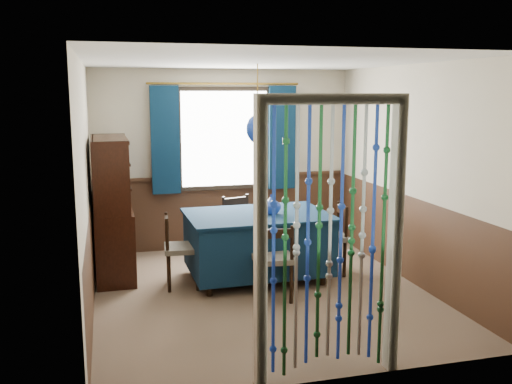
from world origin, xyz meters
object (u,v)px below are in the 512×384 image
object	(u,v)px
chair_far	(241,228)
vase_table	(272,205)
chair_left	(180,249)
chair_right	(330,237)
chair_near	(273,259)
sideboard	(113,227)
dining_table	(257,241)
pendant_lamp	(258,129)
bowl_shelf	(116,183)
vase_sideboard	(116,197)

from	to	relation	value
chair_far	vase_table	xyz separation A→B (m)	(0.19, -0.74, 0.43)
chair_left	vase_table	xyz separation A→B (m)	(1.08, -0.02, 0.45)
chair_far	chair_right	world-z (taller)	chair_far
chair_near	sideboard	bearing A→B (deg)	145.40
dining_table	vase_table	distance (m)	0.47
dining_table	pendant_lamp	world-z (taller)	pendant_lamp
bowl_shelf	vase_sideboard	xyz separation A→B (m)	(0.00, 0.46, -0.24)
chair_far	vase_sideboard	xyz separation A→B (m)	(-1.54, 0.15, 0.46)
pendant_lamp	bowl_shelf	size ratio (longest dim) A/B	4.57
chair_near	bowl_shelf	distance (m)	2.04
chair_left	sideboard	distance (m)	1.00
chair_right	sideboard	world-z (taller)	sideboard
dining_table	vase_sideboard	size ratio (longest dim) A/B	9.68
chair_far	vase_sideboard	distance (m)	1.62
dining_table	pendant_lamp	size ratio (longest dim) A/B	1.87
dining_table	sideboard	distance (m)	1.76
vase_table	sideboard	bearing A→B (deg)	159.05
vase_sideboard	bowl_shelf	bearing A→B (deg)	-90.00
dining_table	vase_table	size ratio (longest dim) A/B	8.11
dining_table	chair_left	distance (m)	0.92
sideboard	pendant_lamp	size ratio (longest dim) A/B	1.87
chair_far	pendant_lamp	distance (m)	1.48
vase_table	vase_sideboard	bearing A→B (deg)	152.67
chair_left	chair_right	bearing A→B (deg)	95.64
chair_right	sideboard	xyz separation A→B (m)	(-2.55, 0.65, 0.13)
chair_right	bowl_shelf	bearing A→B (deg)	88.01
sideboard	chair_left	bearing A→B (deg)	-43.97
dining_table	pendant_lamp	xyz separation A→B (m)	(-0.00, -0.00, 1.32)
pendant_lamp	vase_table	xyz separation A→B (m)	(0.15, -0.06, -0.88)
chair_left	bowl_shelf	distance (m)	1.06
pendant_lamp	vase_sideboard	bearing A→B (deg)	151.98
chair_near	sideboard	distance (m)	2.12
chair_right	vase_sideboard	world-z (taller)	vase_sideboard
dining_table	pendant_lamp	distance (m)	1.32
pendant_lamp	sideboard	bearing A→B (deg)	158.94
sideboard	dining_table	bearing A→B (deg)	-22.02
sideboard	bowl_shelf	world-z (taller)	sideboard
vase_sideboard	sideboard	bearing A→B (deg)	-105.95
sideboard	chair_near	bearing A→B (deg)	-40.73
sideboard	vase_sideboard	distance (m)	0.40
dining_table	vase_sideboard	xyz separation A→B (m)	(-1.58, 0.84, 0.46)
chair_far	sideboard	distance (m)	1.61
chair_left	chair_right	distance (m)	1.83
chair_right	bowl_shelf	world-z (taller)	bowl_shelf
vase_sideboard	pendant_lamp	bearing A→B (deg)	-28.02
sideboard	vase_table	size ratio (longest dim) A/B	8.09
pendant_lamp	vase_table	size ratio (longest dim) A/B	4.34
chair_near	bowl_shelf	world-z (taller)	bowl_shelf
chair_far	chair_left	distance (m)	1.14
dining_table	chair_right	world-z (taller)	chair_right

